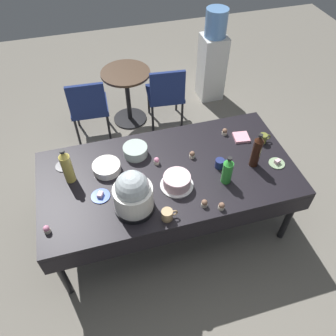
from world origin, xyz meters
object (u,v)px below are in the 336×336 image
object	(u,v)px
dessert_plate_sage	(277,163)
maroon_chair_right	(166,93)
cupcake_mint	(192,155)
cupcake_rose	(157,161)
soda_bottle_lime_soda	(227,171)
slow_cooker	(133,194)
frosted_layer_cake	(177,181)
dessert_plate_charcoal	(64,165)
water_cooler	(212,58)
maroon_chair_left	(89,105)
coffee_mug_navy	(220,163)
cupcake_vanilla	(225,132)
soda_bottle_cola	(257,151)
dessert_plate_cobalt	(101,196)
glass_salad_bowl	(135,151)
coffee_mug_tan	(167,215)
round_cafe_table	(127,88)
cupcake_cocoa	(204,203)
ceramic_snack_bowl	(107,168)
cupcake_berry	(221,206)
cupcake_lemon	(47,229)
coffee_mug_olive	(263,138)
potluck_table	(168,177)
soda_bottle_ginger_ale	(67,167)

from	to	relation	value
dessert_plate_sage	maroon_chair_right	size ratio (longest dim) A/B	0.17
cupcake_mint	cupcake_rose	bearing A→B (deg)	177.88
soda_bottle_lime_soda	slow_cooker	bearing A→B (deg)	-175.10
frosted_layer_cake	dessert_plate_charcoal	world-z (taller)	frosted_layer_cake
water_cooler	dessert_plate_charcoal	bearing A→B (deg)	-141.10
soda_bottle_lime_soda	maroon_chair_right	world-z (taller)	soda_bottle_lime_soda
frosted_layer_cake	maroon_chair_left	xyz separation A→B (m)	(-0.58, 1.66, -0.31)
frosted_layer_cake	coffee_mug_navy	distance (m)	0.43
cupcake_vanilla	soda_bottle_cola	distance (m)	0.46
dessert_plate_cobalt	cupcake_vanilla	distance (m)	1.32
glass_salad_bowl	coffee_mug_tan	xyz separation A→B (m)	(0.09, -0.74, 0.00)
round_cafe_table	water_cooler	xyz separation A→B (m)	(1.22, 0.23, 0.09)
slow_cooker	dessert_plate_charcoal	world-z (taller)	slow_cooker
cupcake_vanilla	soda_bottle_lime_soda	bearing A→B (deg)	-111.28
glass_salad_bowl	cupcake_cocoa	xyz separation A→B (m)	(0.40, -0.71, -0.01)
frosted_layer_cake	ceramic_snack_bowl	size ratio (longest dim) A/B	1.15
glass_salad_bowl	cupcake_berry	size ratio (longest dim) A/B	3.24
slow_cooker	cupcake_mint	xyz separation A→B (m)	(0.61, 0.41, -0.14)
round_cafe_table	cupcake_lemon	bearing A→B (deg)	-115.27
cupcake_lemon	coffee_mug_navy	distance (m)	1.49
maroon_chair_right	frosted_layer_cake	bearing A→B (deg)	-102.35
coffee_mug_navy	water_cooler	bearing A→B (deg)	70.28
dessert_plate_sage	coffee_mug_olive	bearing A→B (deg)	89.11
cupcake_lemon	round_cafe_table	size ratio (longest dim) A/B	0.09
ceramic_snack_bowl	cupcake_cocoa	xyz separation A→B (m)	(0.68, -0.58, -0.00)
dessert_plate_charcoal	cupcake_vanilla	distance (m)	1.51
glass_salad_bowl	cupcake_cocoa	bearing A→B (deg)	-60.46
potluck_table	frosted_layer_cake	xyz separation A→B (m)	(0.03, -0.17, 0.12)
maroon_chair_right	soda_bottle_cola	bearing A→B (deg)	-77.68
dessert_plate_charcoal	dessert_plate_sage	bearing A→B (deg)	-14.76
slow_cooker	maroon_chair_left	distance (m)	1.85
dessert_plate_sage	cupcake_lemon	bearing A→B (deg)	-175.21
cupcake_vanilla	coffee_mug_navy	world-z (taller)	coffee_mug_navy
dessert_plate_charcoal	soda_bottle_cola	xyz separation A→B (m)	(1.60, -0.43, 0.15)
round_cafe_table	ceramic_snack_bowl	bearing A→B (deg)	-106.14
frosted_layer_cake	soda_bottle_cola	xyz separation A→B (m)	(0.71, 0.05, 0.11)
dessert_plate_cobalt	cupcake_cocoa	distance (m)	0.83
water_cooler	coffee_mug_olive	bearing A→B (deg)	-96.79
coffee_mug_olive	cupcake_vanilla	bearing A→B (deg)	146.40
coffee_mug_tan	water_cooler	bearing A→B (deg)	61.56
glass_salad_bowl	dessert_plate_charcoal	world-z (taller)	glass_salad_bowl
potluck_table	glass_salad_bowl	world-z (taller)	glass_salad_bowl
glass_salad_bowl	coffee_mug_olive	xyz separation A→B (m)	(1.17, -0.16, 0.00)
potluck_table	cupcake_mint	distance (m)	0.29
soda_bottle_lime_soda	coffee_mug_tan	size ratio (longest dim) A/B	2.14
coffee_mug_navy	slow_cooker	bearing A→B (deg)	-163.87
round_cafe_table	cupcake_cocoa	bearing A→B (deg)	-83.95
coffee_mug_olive	cupcake_mint	bearing A→B (deg)	-179.28
soda_bottle_ginger_ale	coffee_mug_tan	size ratio (longest dim) A/B	2.65
cupcake_cocoa	glass_salad_bowl	bearing A→B (deg)	119.54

